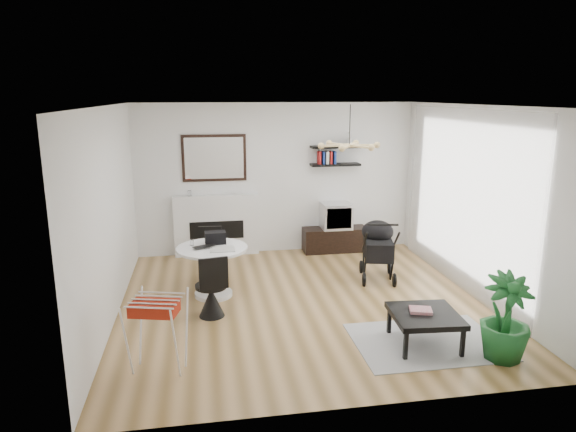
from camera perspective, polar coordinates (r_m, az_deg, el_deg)
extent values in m
plane|color=brown|center=(7.28, 1.65, -9.59)|extent=(5.00, 5.00, 0.00)
plane|color=white|center=(6.70, 1.81, 12.18)|extent=(5.00, 5.00, 0.00)
plane|color=white|center=(9.28, -1.31, 4.16)|extent=(5.00, 0.00, 5.00)
plane|color=white|center=(6.84, -19.29, 0.03)|extent=(0.00, 5.00, 5.00)
plane|color=white|center=(7.74, 20.19, 1.46)|extent=(0.00, 5.00, 5.00)
cube|color=white|center=(7.87, 18.85, 1.75)|extent=(0.04, 3.60, 2.60)
cube|color=white|center=(9.28, -7.95, -1.02)|extent=(1.50, 0.15, 1.10)
cube|color=black|center=(9.24, -7.92, -1.54)|extent=(0.95, 0.06, 0.32)
cube|color=black|center=(9.12, -8.20, 6.40)|extent=(1.12, 0.03, 0.82)
cube|color=white|center=(9.10, -8.20, 6.38)|extent=(1.02, 0.01, 0.72)
cube|color=black|center=(9.33, 5.27, 5.71)|extent=(0.90, 0.25, 0.04)
cube|color=black|center=(9.29, 5.32, 7.66)|extent=(0.90, 0.25, 0.04)
cube|color=black|center=(9.53, 5.23, -2.61)|extent=(1.17, 0.41, 0.44)
cube|color=silver|center=(9.42, 5.35, 0.05)|extent=(0.54, 0.47, 0.47)
cube|color=black|center=(9.21, 5.71, -0.28)|extent=(0.45, 0.01, 0.37)
cylinder|color=white|center=(7.57, -8.26, -8.55)|extent=(0.54, 0.54, 0.06)
cylinder|color=white|center=(7.45, -8.35, -6.07)|extent=(0.14, 0.14, 0.64)
cylinder|color=white|center=(7.35, -8.44, -3.59)|extent=(1.00, 1.00, 0.04)
imported|color=black|center=(7.28, -9.12, -3.49)|extent=(0.39, 0.34, 0.03)
cube|color=black|center=(7.48, -8.07, -2.40)|extent=(0.30, 0.19, 0.18)
cube|color=silver|center=(7.21, -7.30, -3.68)|extent=(0.35, 0.29, 0.01)
cylinder|color=white|center=(7.45, -10.63, -2.90)|extent=(0.06, 0.06, 0.09)
cylinder|color=black|center=(8.04, -8.64, -4.40)|extent=(0.40, 0.40, 0.04)
cone|color=black|center=(8.11, -8.58, -5.85)|extent=(0.32, 0.32, 0.38)
cube|color=black|center=(8.15, -8.63, -2.51)|extent=(0.36, 0.06, 0.40)
cylinder|color=black|center=(6.78, -8.56, -7.70)|extent=(0.41, 0.41, 0.05)
cone|color=black|center=(6.87, -8.50, -9.43)|extent=(0.33, 0.33, 0.39)
cube|color=black|center=(6.53, -8.27, -6.36)|extent=(0.37, 0.11, 0.42)
cube|color=maroon|center=(5.51, -14.48, -9.72)|extent=(0.52, 0.38, 0.13)
cube|color=black|center=(8.11, 10.00, -3.60)|extent=(0.55, 0.70, 0.29)
ellipsoid|color=black|center=(8.22, 9.92, -1.70)|extent=(0.50, 0.50, 0.35)
cylinder|color=black|center=(7.60, 10.47, -0.95)|extent=(0.45, 0.13, 0.03)
torus|color=black|center=(8.49, 8.14, -5.63)|extent=(0.10, 0.22, 0.22)
torus|color=black|center=(8.54, 11.21, -5.64)|extent=(0.10, 0.22, 0.22)
torus|color=black|center=(7.94, 8.46, -7.00)|extent=(0.10, 0.22, 0.22)
torus|color=black|center=(7.99, 11.74, -7.00)|extent=(0.10, 0.22, 0.22)
cube|color=#989898|center=(6.42, 15.12, -13.33)|extent=(1.69, 1.22, 0.01)
cube|color=black|center=(6.20, 15.00, -10.64)|extent=(0.81, 0.81, 0.06)
cube|color=black|center=(5.91, 12.94, -13.84)|extent=(0.04, 0.04, 0.32)
cube|color=black|center=(6.13, 18.83, -13.21)|extent=(0.04, 0.04, 0.32)
cube|color=black|center=(6.46, 11.18, -11.29)|extent=(0.04, 0.04, 0.32)
cube|color=black|center=(6.66, 16.60, -10.83)|extent=(0.04, 0.04, 0.32)
cube|color=#B82E41|center=(6.20, 14.53, -10.10)|extent=(0.29, 0.26, 0.04)
imported|color=#195822|center=(6.13, 23.01, -10.35)|extent=(0.56, 0.56, 0.97)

